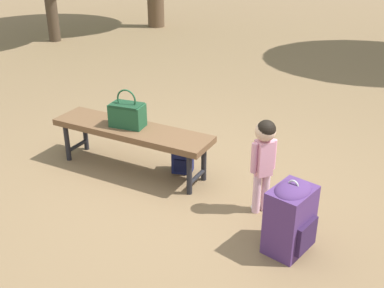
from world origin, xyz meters
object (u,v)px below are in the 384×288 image
park_bench (132,133)px  handbag (127,114)px  backpack_small (183,156)px  child_standing (264,152)px  backpack_large (290,216)px

park_bench → handbag: bearing=170.0°
park_bench → backpack_small: size_ratio=4.98×
park_bench → handbag: handbag is taller
handbag → child_standing: size_ratio=0.44×
backpack_small → child_standing: bearing=-14.6°
handbag → backpack_large: size_ratio=0.63×
park_bench → backpack_large: 1.79m
backpack_large → backpack_small: size_ratio=1.81×
backpack_small → backpack_large: bearing=-24.8°
park_bench → backpack_large: backpack_large is taller
backpack_large → park_bench: bearing=167.5°
park_bench → backpack_small: bearing=26.7°
child_standing → backpack_large: size_ratio=1.41×
park_bench → child_standing: child_standing is taller
park_bench → backpack_small: 0.54m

